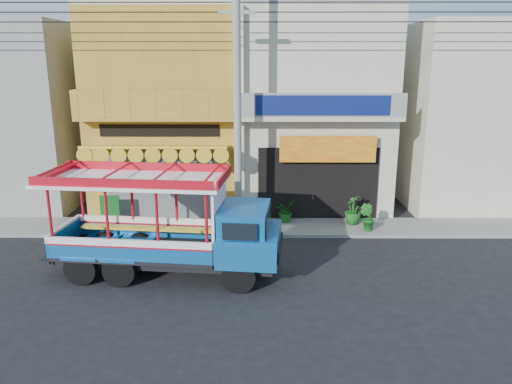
% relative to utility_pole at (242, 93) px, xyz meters
% --- Properties ---
extents(ground, '(90.00, 90.00, 0.00)m').
position_rel_utility_pole_xyz_m(ground, '(0.85, -3.30, -5.03)').
color(ground, black).
rests_on(ground, ground).
extents(sidewalk, '(30.00, 2.00, 0.12)m').
position_rel_utility_pole_xyz_m(sidewalk, '(0.85, 0.70, -4.97)').
color(sidewalk, slate).
rests_on(sidewalk, ground).
extents(shophouse_left, '(6.00, 7.50, 8.24)m').
position_rel_utility_pole_xyz_m(shophouse_left, '(-3.15, 4.66, -0.92)').
color(shophouse_left, '#A37724').
rests_on(shophouse_left, ground).
extents(shophouse_right, '(6.00, 6.75, 8.24)m').
position_rel_utility_pole_xyz_m(shophouse_right, '(2.85, 4.66, -0.93)').
color(shophouse_right, beige).
rests_on(shophouse_right, ground).
extents(party_pilaster, '(0.35, 0.30, 8.00)m').
position_rel_utility_pole_xyz_m(party_pilaster, '(-0.15, 1.55, -1.03)').
color(party_pilaster, beige).
rests_on(party_pilaster, ground).
extents(filler_building_left, '(6.00, 6.00, 7.60)m').
position_rel_utility_pole_xyz_m(filler_building_left, '(-10.15, 4.70, -1.23)').
color(filler_building_left, gray).
rests_on(filler_building_left, ground).
extents(filler_building_right, '(6.00, 6.00, 7.60)m').
position_rel_utility_pole_xyz_m(filler_building_right, '(9.85, 4.70, -1.23)').
color(filler_building_right, beige).
rests_on(filler_building_right, ground).
extents(utility_pole, '(28.00, 0.26, 9.00)m').
position_rel_utility_pole_xyz_m(utility_pole, '(0.00, 0.00, 0.00)').
color(utility_pole, gray).
rests_on(utility_pole, ground).
extents(songthaew_truck, '(6.91, 2.86, 3.13)m').
position_rel_utility_pole_xyz_m(songthaew_truck, '(-1.64, -3.44, -3.52)').
color(songthaew_truck, black).
rests_on(songthaew_truck, ground).
extents(green_sign, '(0.72, 0.34, 1.10)m').
position_rel_utility_pole_xyz_m(green_sign, '(-5.00, 0.90, -4.45)').
color(green_sign, black).
rests_on(green_sign, sidewalk).
extents(potted_plant_a, '(1.00, 1.02, 0.86)m').
position_rel_utility_pole_xyz_m(potted_plant_a, '(1.59, 1.23, -4.48)').
color(potted_plant_a, '#18571A').
rests_on(potted_plant_a, sidewalk).
extents(potted_plant_b, '(0.69, 0.67, 0.97)m').
position_rel_utility_pole_xyz_m(potted_plant_b, '(4.50, 0.20, -4.43)').
color(potted_plant_b, '#18571A').
rests_on(potted_plant_b, sidewalk).
extents(potted_plant_c, '(0.75, 0.75, 1.12)m').
position_rel_utility_pole_xyz_m(potted_plant_c, '(4.12, 0.97, -4.35)').
color(potted_plant_c, '#18571A').
rests_on(potted_plant_c, sidewalk).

